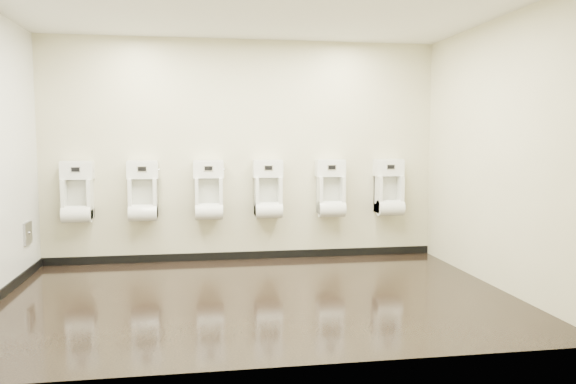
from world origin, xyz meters
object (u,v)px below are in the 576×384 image
access_panel (28,233)px  urinal_0 (77,197)px  urinal_4 (331,193)px  urinal_1 (143,196)px  urinal_2 (209,195)px  urinal_3 (268,194)px  urinal_5 (389,192)px

access_panel → urinal_0: urinal_0 is taller
urinal_4 → urinal_1: bearing=180.0°
urinal_0 → urinal_4: (3.13, 0.00, 0.00)m
urinal_2 → urinal_3: (0.75, 0.00, 0.00)m
access_panel → urinal_4: 3.64m
urinal_0 → urinal_5: bearing=0.0°
urinal_3 → urinal_1: bearing=180.0°
access_panel → urinal_5: (4.38, 0.42, 0.36)m
urinal_0 → urinal_2: size_ratio=1.00×
access_panel → urinal_0: size_ratio=0.35×
urinal_1 → urinal_2: 0.80m
urinal_0 → urinal_3: bearing=0.0°
urinal_0 → urinal_5: size_ratio=1.00×
urinal_4 → urinal_5: (0.79, 0.00, 0.00)m
urinal_1 → urinal_4: bearing=0.0°
urinal_0 → urinal_3: (2.32, 0.00, 0.00)m
urinal_1 → urinal_4: (2.36, 0.00, 0.00)m
access_panel → urinal_0: bearing=42.4°
access_panel → urinal_0: 0.72m
urinal_0 → urinal_3: size_ratio=1.00×
urinal_3 → urinal_4: 0.82m
urinal_0 → urinal_1: size_ratio=1.00×
access_panel → urinal_3: size_ratio=0.35×
access_panel → urinal_1: 1.35m
access_panel → urinal_1: (1.23, 0.42, 0.36)m
urinal_2 → urinal_5: (2.35, 0.00, 0.00)m
urinal_1 → urinal_5: (3.15, 0.00, 0.00)m
urinal_3 → urinal_2: bearing=180.0°
urinal_2 → urinal_4: 1.56m
urinal_1 → urinal_4: same height
urinal_4 → urinal_0: bearing=180.0°
access_panel → urinal_4: bearing=6.7°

